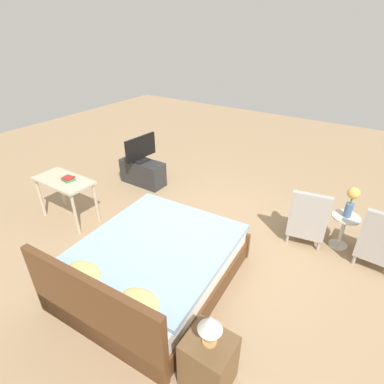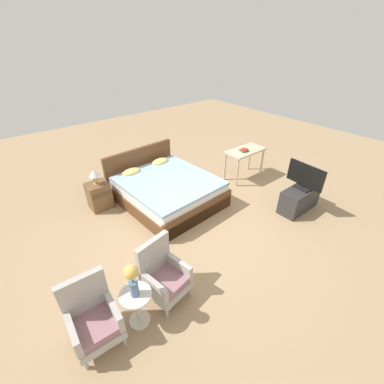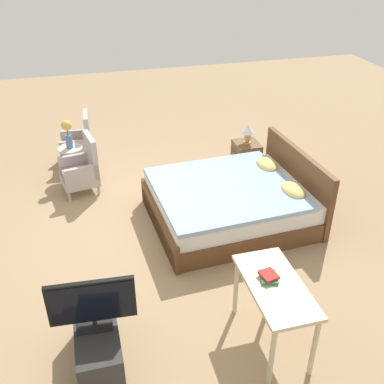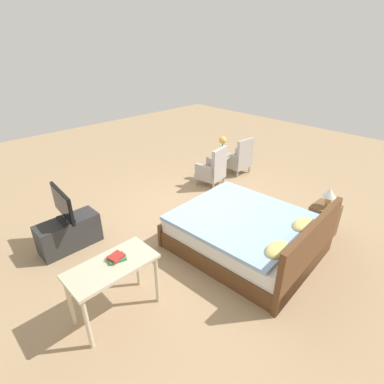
{
  "view_description": "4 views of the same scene",
  "coord_description": "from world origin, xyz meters",
  "px_view_note": "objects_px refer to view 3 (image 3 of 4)",
  "views": [
    {
      "loc": [
        -2.01,
        3.14,
        3.02
      ],
      "look_at": [
        0.12,
        -0.07,
        0.84
      ],
      "focal_mm": 28.0,
      "sensor_mm": 36.0,
      "label": 1
    },
    {
      "loc": [
        -2.61,
        -3.11,
        3.24
      ],
      "look_at": [
        -0.07,
        -0.01,
        0.74
      ],
      "focal_mm": 24.0,
      "sensor_mm": 36.0,
      "label": 2
    },
    {
      "loc": [
        5.07,
        -0.93,
        3.71
      ],
      "look_at": [
        0.34,
        0.33,
        0.77
      ],
      "focal_mm": 42.0,
      "sensor_mm": 36.0,
      "label": 3
    },
    {
      "loc": [
        3.39,
        3.21,
        3.08
      ],
      "look_at": [
        0.21,
        -0.04,
        0.73
      ],
      "focal_mm": 28.0,
      "sensor_mm": 36.0,
      "label": 4
    }
  ],
  "objects_px": {
    "armchair_by_window_left": "(79,144)",
    "book_stack": "(269,276)",
    "armchair_by_window_right": "(82,170)",
    "tv_flatscreen": "(92,304)",
    "table_lamp": "(248,131)",
    "vanity_desk": "(275,293)",
    "tv_stand": "(98,344)",
    "flower_vase": "(67,131)",
    "bed": "(233,202)",
    "nightstand": "(246,159)",
    "side_table": "(72,159)"
  },
  "relations": [
    {
      "from": "armchair_by_window_right",
      "to": "tv_flatscreen",
      "type": "xyz_separation_m",
      "value": [
        3.41,
        -0.05,
        0.41
      ]
    },
    {
      "from": "tv_flatscreen",
      "to": "flower_vase",
      "type": "bearing_deg",
      "value": -178.55
    },
    {
      "from": "side_table",
      "to": "book_stack",
      "type": "xyz_separation_m",
      "value": [
        3.98,
        1.77,
        0.45
      ]
    },
    {
      "from": "armchair_by_window_right",
      "to": "nightstand",
      "type": "relative_size",
      "value": 1.58
    },
    {
      "from": "side_table",
      "to": "tv_stand",
      "type": "distance_m",
      "value": 3.91
    },
    {
      "from": "nightstand",
      "to": "book_stack",
      "type": "relative_size",
      "value": 2.51
    },
    {
      "from": "flower_vase",
      "to": "tv_stand",
      "type": "bearing_deg",
      "value": 1.45
    },
    {
      "from": "table_lamp",
      "to": "tv_stand",
      "type": "xyz_separation_m",
      "value": [
        3.25,
        -2.74,
        -0.54
      ]
    },
    {
      "from": "armchair_by_window_left",
      "to": "flower_vase",
      "type": "xyz_separation_m",
      "value": [
        0.5,
        -0.15,
        0.47
      ]
    },
    {
      "from": "bed",
      "to": "flower_vase",
      "type": "bearing_deg",
      "value": -131.29
    },
    {
      "from": "vanity_desk",
      "to": "book_stack",
      "type": "bearing_deg",
      "value": -159.22
    },
    {
      "from": "armchair_by_window_left",
      "to": "book_stack",
      "type": "height_order",
      "value": "armchair_by_window_left"
    },
    {
      "from": "side_table",
      "to": "tv_stand",
      "type": "xyz_separation_m",
      "value": [
        3.9,
        0.1,
        -0.09
      ]
    },
    {
      "from": "armchair_by_window_right",
      "to": "armchair_by_window_left",
      "type": "bearing_deg",
      "value": 179.95
    },
    {
      "from": "flower_vase",
      "to": "nightstand",
      "type": "distance_m",
      "value": 2.96
    },
    {
      "from": "tv_flatscreen",
      "to": "armchair_by_window_right",
      "type": "bearing_deg",
      "value": 179.17
    },
    {
      "from": "armchair_by_window_left",
      "to": "nightstand",
      "type": "xyz_separation_m",
      "value": [
        1.15,
        2.69,
        -0.08
      ]
    },
    {
      "from": "nightstand",
      "to": "book_stack",
      "type": "distance_m",
      "value": 3.53
    },
    {
      "from": "table_lamp",
      "to": "nightstand",
      "type": "bearing_deg",
      "value": -90.0
    },
    {
      "from": "nightstand",
      "to": "tv_flatscreen",
      "type": "bearing_deg",
      "value": -40.09
    },
    {
      "from": "armchair_by_window_left",
      "to": "table_lamp",
      "type": "xyz_separation_m",
      "value": [
        1.15,
        2.69,
        0.42
      ]
    },
    {
      "from": "tv_flatscreen",
      "to": "vanity_desk",
      "type": "distance_m",
      "value": 1.72
    },
    {
      "from": "tv_stand",
      "to": "table_lamp",
      "type": "bearing_deg",
      "value": 139.88
    },
    {
      "from": "bed",
      "to": "armchair_by_window_right",
      "type": "bearing_deg",
      "value": -124.92
    },
    {
      "from": "nightstand",
      "to": "bed",
      "type": "bearing_deg",
      "value": -28.44
    },
    {
      "from": "vanity_desk",
      "to": "book_stack",
      "type": "height_order",
      "value": "book_stack"
    },
    {
      "from": "armchair_by_window_left",
      "to": "side_table",
      "type": "bearing_deg",
      "value": -16.64
    },
    {
      "from": "bed",
      "to": "flower_vase",
      "type": "distance_m",
      "value": 2.93
    },
    {
      "from": "armchair_by_window_right",
      "to": "tv_flatscreen",
      "type": "distance_m",
      "value": 3.44
    },
    {
      "from": "tv_stand",
      "to": "tv_flatscreen",
      "type": "distance_m",
      "value": 0.53
    },
    {
      "from": "nightstand",
      "to": "vanity_desk",
      "type": "bearing_deg",
      "value": -16.81
    },
    {
      "from": "side_table",
      "to": "nightstand",
      "type": "xyz_separation_m",
      "value": [
        0.65,
        2.84,
        -0.05
      ]
    },
    {
      "from": "tv_flatscreen",
      "to": "book_stack",
      "type": "height_order",
      "value": "tv_flatscreen"
    },
    {
      "from": "vanity_desk",
      "to": "tv_stand",
      "type": "bearing_deg",
      "value": -95.82
    },
    {
      "from": "table_lamp",
      "to": "tv_flatscreen",
      "type": "xyz_separation_m",
      "value": [
        3.25,
        -2.74,
        -0.01
      ]
    },
    {
      "from": "flower_vase",
      "to": "book_stack",
      "type": "height_order",
      "value": "flower_vase"
    },
    {
      "from": "bed",
      "to": "book_stack",
      "type": "xyz_separation_m",
      "value": [
        2.08,
        -0.4,
        0.5
      ]
    },
    {
      "from": "flower_vase",
      "to": "nightstand",
      "type": "height_order",
      "value": "flower_vase"
    },
    {
      "from": "armchair_by_window_right",
      "to": "nightstand",
      "type": "distance_m",
      "value": 2.7
    },
    {
      "from": "flower_vase",
      "to": "tv_stand",
      "type": "relative_size",
      "value": 0.5
    },
    {
      "from": "armchair_by_window_right",
      "to": "flower_vase",
      "type": "height_order",
      "value": "flower_vase"
    },
    {
      "from": "book_stack",
      "to": "bed",
      "type": "bearing_deg",
      "value": 169.25
    },
    {
      "from": "bed",
      "to": "tv_flatscreen",
      "type": "bearing_deg",
      "value": -45.8
    },
    {
      "from": "bed",
      "to": "table_lamp",
      "type": "height_order",
      "value": "bed"
    },
    {
      "from": "tv_stand",
      "to": "tv_flatscreen",
      "type": "xyz_separation_m",
      "value": [
        0.0,
        -0.0,
        0.53
      ]
    },
    {
      "from": "armchair_by_window_right",
      "to": "table_lamp",
      "type": "relative_size",
      "value": 2.79
    },
    {
      "from": "armchair_by_window_right",
      "to": "book_stack",
      "type": "distance_m",
      "value": 3.87
    },
    {
      "from": "bed",
      "to": "side_table",
      "type": "height_order",
      "value": "bed"
    },
    {
      "from": "side_table",
      "to": "flower_vase",
      "type": "height_order",
      "value": "flower_vase"
    },
    {
      "from": "armchair_by_window_right",
      "to": "side_table",
      "type": "relative_size",
      "value": 1.68
    }
  ]
}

